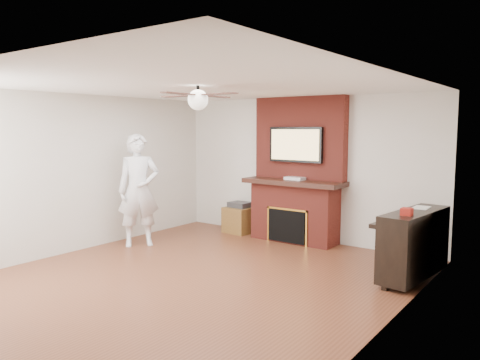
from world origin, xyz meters
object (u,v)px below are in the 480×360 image
Objects in this scene: fireplace at (296,184)px; side_table at (240,218)px; person at (139,190)px; piano at (414,243)px.

fireplace is 1.38m from side_table.
person is 4.34m from piano.
piano is (4.22, 0.92, -0.45)m from person.
fireplace is 2.52m from piano.
side_table is at bearing 172.19° from piano.
fireplace is 1.34× the size of person.
person is at bearing -136.21° from fireplace.
fireplace is 1.76× the size of piano.
piano is (3.45, -0.88, 0.22)m from side_table.
fireplace is 2.69m from person.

